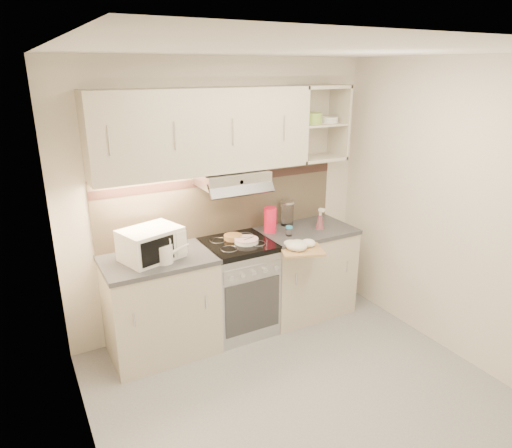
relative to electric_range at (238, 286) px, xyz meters
name	(u,v)px	position (x,y,z in m)	size (l,w,h in m)	color
ground	(302,395)	(0.00, -1.10, -0.45)	(3.00, 3.00, 0.00)	#9B9B9D
room_shell	(282,181)	(0.00, -0.73, 1.18)	(3.04, 2.84, 2.52)	silver
base_cabinet_left	(161,307)	(-0.75, 0.00, -0.02)	(0.90, 0.60, 0.86)	beige
worktop_left	(157,260)	(-0.75, 0.00, 0.43)	(0.92, 0.62, 0.04)	#47474C
base_cabinet_right	(304,272)	(0.75, 0.00, -0.02)	(0.90, 0.60, 0.86)	beige
worktop_right	(305,231)	(0.75, 0.00, 0.43)	(0.92, 0.62, 0.04)	#47474C
electric_range	(238,286)	(0.00, 0.00, 0.00)	(0.60, 0.60, 0.90)	#B7B7BC
microwave	(151,244)	(-0.79, 0.00, 0.58)	(0.54, 0.46, 0.26)	silver
watering_can	(165,253)	(-0.72, -0.13, 0.54)	(0.28, 0.15, 0.24)	silver
plate_stack	(246,241)	(0.06, -0.05, 0.47)	(0.22, 0.22, 0.05)	white
bread_loaf	(233,237)	(0.00, 0.08, 0.47)	(0.17, 0.17, 0.04)	tan
pink_pitcher	(270,220)	(0.40, 0.09, 0.57)	(0.13, 0.12, 0.24)	#FF183E
glass_jar	(287,213)	(0.65, 0.19, 0.57)	(0.13, 0.13, 0.25)	white
spice_jar	(289,231)	(0.50, -0.09, 0.50)	(0.06, 0.06, 0.10)	white
spray_bottle	(320,220)	(0.87, -0.06, 0.54)	(0.09, 0.09, 0.22)	#D9758C
cutting_board	(301,250)	(0.45, -0.37, 0.42)	(0.36, 0.33, 0.02)	tan
dish_towel	(299,243)	(0.45, -0.33, 0.47)	(0.28, 0.24, 0.08)	white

